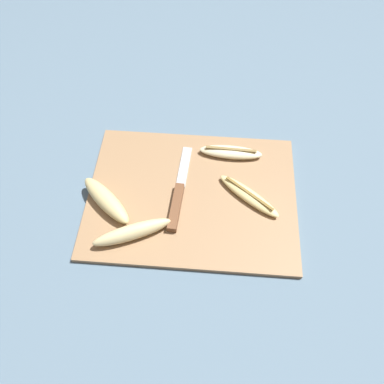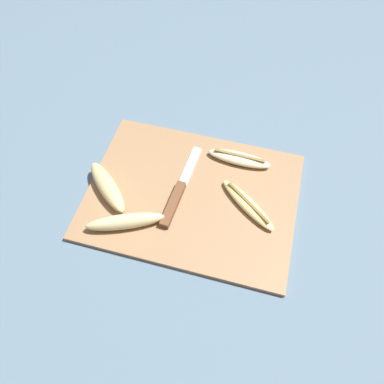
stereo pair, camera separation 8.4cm
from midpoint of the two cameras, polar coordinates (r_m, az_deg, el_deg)
ground_plane at (r=0.86m, az=2.79°, el=-1.01°), size 4.00×4.00×0.00m
cutting_board at (r=0.85m, az=2.81°, el=-0.80°), size 0.47×0.35×0.01m
knife at (r=0.83m, az=0.40°, el=-1.13°), size 0.04×0.23×0.02m
banana_pale_long at (r=0.90m, az=9.86°, el=4.85°), size 0.15×0.04×0.02m
banana_ripe_center at (r=0.80m, az=-7.22°, el=-4.74°), size 0.17×0.10×0.04m
banana_golden_short at (r=0.84m, az=11.35°, el=-2.17°), size 0.15×0.12×0.02m
banana_spotted_left at (r=0.85m, az=-10.04°, el=0.57°), size 0.14×0.13×0.04m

